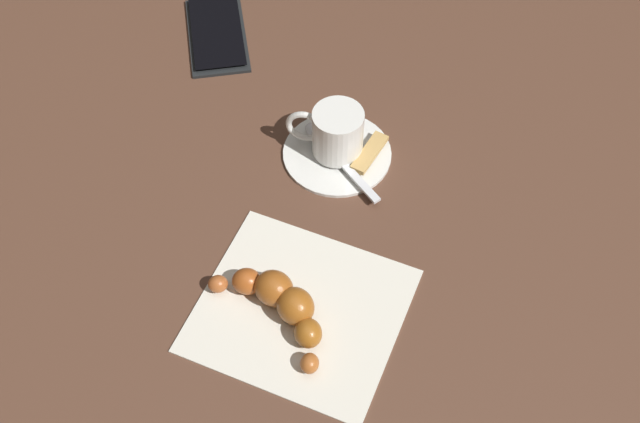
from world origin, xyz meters
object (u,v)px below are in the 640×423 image
(croissant, at_px, (281,302))
(cell_phone, at_px, (217,34))
(espresso_cup, at_px, (336,132))
(saucer, at_px, (337,152))
(napkin, at_px, (300,310))
(teaspoon, at_px, (330,149))
(sugar_packet, at_px, (370,153))

(croissant, relative_size, cell_phone, 0.89)
(espresso_cup, height_order, croissant, espresso_cup)
(espresso_cup, bearing_deg, cell_phone, 61.27)
(espresso_cup, xyz_separation_m, cell_phone, (0.12, 0.22, -0.03))
(saucer, height_order, croissant, croissant)
(saucer, bearing_deg, napkin, -166.93)
(espresso_cup, height_order, teaspoon, espresso_cup)
(saucer, bearing_deg, espresso_cup, 74.39)
(sugar_packet, relative_size, cell_phone, 0.38)
(espresso_cup, relative_size, teaspoon, 0.72)
(teaspoon, relative_size, croissant, 0.85)
(sugar_packet, bearing_deg, cell_phone, 72.76)
(teaspoon, distance_m, croissant, 0.21)
(napkin, xyz_separation_m, croissant, (-0.01, 0.02, 0.02))
(saucer, xyz_separation_m, espresso_cup, (0.00, 0.00, 0.03))
(teaspoon, height_order, napkin, teaspoon)
(saucer, distance_m, napkin, 0.21)
(croissant, distance_m, cell_phone, 0.41)
(teaspoon, xyz_separation_m, sugar_packet, (0.01, -0.04, 0.00))
(cell_phone, bearing_deg, espresso_cup, -118.73)
(saucer, height_order, sugar_packet, sugar_packet)
(cell_phone, bearing_deg, croissant, -142.76)
(saucer, bearing_deg, teaspoon, 117.86)
(teaspoon, bearing_deg, sugar_packet, -73.71)
(espresso_cup, bearing_deg, croissant, -171.16)
(sugar_packet, height_order, croissant, croissant)
(sugar_packet, bearing_deg, croissant, -175.36)
(saucer, xyz_separation_m, croissant, (-0.21, -0.03, 0.02))
(napkin, relative_size, cell_phone, 1.22)
(croissant, height_order, cell_phone, croissant)
(sugar_packet, xyz_separation_m, cell_phone, (0.11, 0.26, -0.01))
(napkin, bearing_deg, saucer, 13.07)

